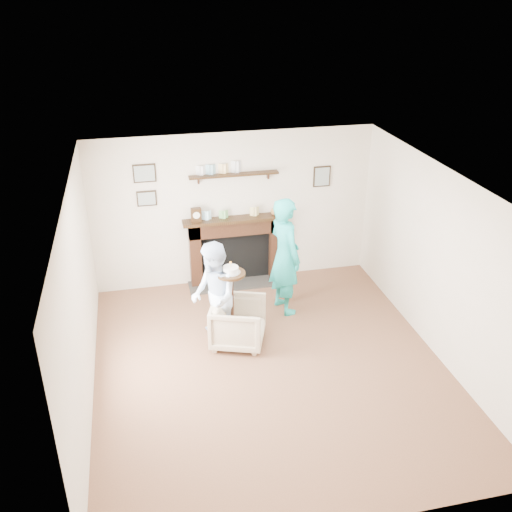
{
  "coord_description": "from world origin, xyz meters",
  "views": [
    {
      "loc": [
        -1.5,
        -5.87,
        4.6
      ],
      "look_at": [
        0.01,
        0.9,
        1.18
      ],
      "focal_mm": 40.0,
      "sensor_mm": 36.0,
      "label": 1
    }
  ],
  "objects_px": {
    "woman": "(284,308)",
    "pedestal_table": "(231,294)",
    "man": "(216,343)",
    "armchair": "(239,342)"
  },
  "relations": [
    {
      "from": "pedestal_table",
      "to": "armchair",
      "type": "bearing_deg",
      "value": -28.69
    },
    {
      "from": "man",
      "to": "armchair",
      "type": "bearing_deg",
      "value": 76.77
    },
    {
      "from": "woman",
      "to": "pedestal_table",
      "type": "xyz_separation_m",
      "value": [
        -0.93,
        -0.69,
        0.77
      ]
    },
    {
      "from": "woman",
      "to": "pedestal_table",
      "type": "height_order",
      "value": "pedestal_table"
    },
    {
      "from": "woman",
      "to": "pedestal_table",
      "type": "bearing_deg",
      "value": 111.36
    },
    {
      "from": "armchair",
      "to": "woman",
      "type": "relative_size",
      "value": 0.4
    },
    {
      "from": "pedestal_table",
      "to": "man",
      "type": "bearing_deg",
      "value": 177.92
    },
    {
      "from": "man",
      "to": "woman",
      "type": "height_order",
      "value": "woman"
    },
    {
      "from": "pedestal_table",
      "to": "woman",
      "type": "bearing_deg",
      "value": 36.6
    },
    {
      "from": "armchair",
      "to": "woman",
      "type": "height_order",
      "value": "woman"
    }
  ]
}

